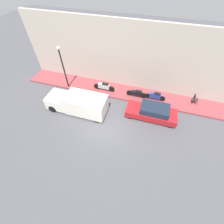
# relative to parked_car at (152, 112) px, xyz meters

# --- Properties ---
(ground_plane) EXTENTS (60.00, 60.00, 0.00)m
(ground_plane) POSITION_rel_parked_car_xyz_m (-2.17, 3.28, -0.60)
(ground_plane) COLOR #47474C
(sidewalk) EXTENTS (2.21, 19.78, 0.16)m
(sidewalk) POSITION_rel_parked_car_xyz_m (2.37, 3.28, -0.52)
(sidewalk) COLOR brown
(sidewalk) RESTS_ON ground_plane
(building_facade) EXTENTS (0.30, 19.78, 6.24)m
(building_facade) POSITION_rel_parked_car_xyz_m (3.62, 3.28, 2.52)
(building_facade) COLOR #B2A899
(building_facade) RESTS_ON ground_plane
(parked_car) EXTENTS (1.60, 4.19, 1.26)m
(parked_car) POSITION_rel_parked_car_xyz_m (0.00, 0.00, 0.00)
(parked_car) COLOR maroon
(parked_car) RESTS_ON ground_plane
(delivery_van) EXTENTS (1.83, 5.23, 1.74)m
(delivery_van) POSITION_rel_parked_car_xyz_m (-1.09, 6.24, 0.30)
(delivery_van) COLOR silver
(delivery_van) RESTS_ON ground_plane
(motorcycle_blue) EXTENTS (0.30, 1.88, 0.80)m
(motorcycle_blue) POSITION_rel_parked_car_xyz_m (2.10, -0.06, -0.01)
(motorcycle_blue) COLOR navy
(motorcycle_blue) RESTS_ON sidewalk
(motorcycle_black) EXTENTS (0.30, 1.94, 0.73)m
(motorcycle_black) POSITION_rel_parked_car_xyz_m (2.01, 1.65, -0.04)
(motorcycle_black) COLOR black
(motorcycle_black) RESTS_ON sidewalk
(scooter_silver) EXTENTS (0.30, 2.13, 0.84)m
(scooter_silver) POSITION_rel_parked_car_xyz_m (2.03, 4.92, 0.02)
(scooter_silver) COLOR #B7B7BF
(scooter_silver) RESTS_ON sidewalk
(streetlamp) EXTENTS (0.29, 0.29, 4.17)m
(streetlamp) POSITION_rel_parked_car_xyz_m (1.53, 8.65, 2.13)
(streetlamp) COLOR black
(streetlamp) RESTS_ON sidewalk
(cafe_chair) EXTENTS (0.40, 0.40, 0.97)m
(cafe_chair) POSITION_rel_parked_car_xyz_m (2.63, -3.51, 0.11)
(cafe_chair) COLOR #262626
(cafe_chair) RESTS_ON sidewalk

